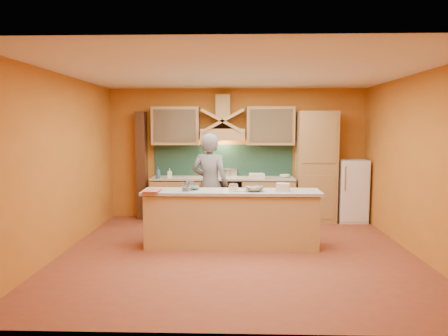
{
  "coord_description": "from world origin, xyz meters",
  "views": [
    {
      "loc": [
        -0.04,
        -6.15,
        1.98
      ],
      "look_at": [
        -0.24,
        0.9,
        1.25
      ],
      "focal_mm": 32.0,
      "sensor_mm": 36.0,
      "label": 1
    }
  ],
  "objects_px": {
    "stove": "(223,199)",
    "kitchen_scale": "(233,188)",
    "person": "(210,185)",
    "fridge": "(351,190)",
    "mixing_bowl": "(254,189)"
  },
  "relations": [
    {
      "from": "person",
      "to": "mixing_bowl",
      "type": "height_order",
      "value": "person"
    },
    {
      "from": "fridge",
      "to": "person",
      "type": "distance_m",
      "value": 3.14
    },
    {
      "from": "fridge",
      "to": "mixing_bowl",
      "type": "bearing_deg",
      "value": -137.25
    },
    {
      "from": "kitchen_scale",
      "to": "person",
      "type": "bearing_deg",
      "value": 129.78
    },
    {
      "from": "stove",
      "to": "kitchen_scale",
      "type": "distance_m",
      "value": 2.07
    },
    {
      "from": "fridge",
      "to": "person",
      "type": "xyz_separation_m",
      "value": [
        -2.89,
        -1.19,
        0.28
      ]
    },
    {
      "from": "person",
      "to": "stove",
      "type": "bearing_deg",
      "value": -82.32
    },
    {
      "from": "kitchen_scale",
      "to": "stove",
      "type": "bearing_deg",
      "value": 108.18
    },
    {
      "from": "kitchen_scale",
      "to": "mixing_bowl",
      "type": "xyz_separation_m",
      "value": [
        0.34,
        0.01,
        -0.01
      ]
    },
    {
      "from": "person",
      "to": "kitchen_scale",
      "type": "bearing_deg",
      "value": 135.13
    },
    {
      "from": "fridge",
      "to": "kitchen_scale",
      "type": "xyz_separation_m",
      "value": [
        -2.47,
        -1.98,
        0.35
      ]
    },
    {
      "from": "fridge",
      "to": "kitchen_scale",
      "type": "relative_size",
      "value": 10.42
    },
    {
      "from": "stove",
      "to": "kitchen_scale",
      "type": "relative_size",
      "value": 7.22
    },
    {
      "from": "fridge",
      "to": "mixing_bowl",
      "type": "distance_m",
      "value": 2.92
    },
    {
      "from": "stove",
      "to": "person",
      "type": "xyz_separation_m",
      "value": [
        -0.19,
        -1.19,
        0.48
      ]
    }
  ]
}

